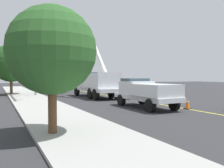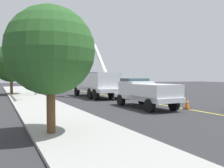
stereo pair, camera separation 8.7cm
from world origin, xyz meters
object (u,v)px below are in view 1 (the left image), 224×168
object	(u,v)px
passing_minivan	(107,85)
traffic_cone_leading	(188,103)
service_pickup_truck	(146,92)
traffic_cone_mid_rear	(97,91)
utility_bucket_truck	(95,82)
traffic_signal_mast	(38,46)
traffic_cone_mid_front	(129,96)

from	to	relation	value
passing_minivan	traffic_cone_leading	bearing A→B (deg)	179.87
service_pickup_truck	traffic_cone_leading	distance (m)	2.87
service_pickup_truck	traffic_cone_mid_rear	distance (m)	13.86
passing_minivan	traffic_cone_leading	size ratio (longest dim) A/B	6.27
utility_bucket_truck	traffic_cone_leading	size ratio (longest dim) A/B	10.58
traffic_signal_mast	utility_bucket_truck	bearing A→B (deg)	-101.91
utility_bucket_truck	service_pickup_truck	world-z (taller)	utility_bucket_truck
passing_minivan	traffic_cone_mid_rear	world-z (taller)	passing_minivan
traffic_cone_leading	traffic_signal_mast	bearing A→B (deg)	38.04
service_pickup_truck	utility_bucket_truck	bearing A→B (deg)	8.06
utility_bucket_truck	service_pickup_truck	distance (m)	9.49
traffic_cone_mid_rear	traffic_signal_mast	distance (m)	9.20
passing_minivan	traffic_cone_mid_front	xyz separation A→B (m)	(-11.07, 1.36, -0.61)
traffic_cone_mid_front	traffic_cone_mid_rear	distance (m)	8.10
passing_minivan	traffic_cone_leading	xyz separation A→B (m)	(-18.27, 0.04, -0.58)
service_pickup_truck	traffic_cone_mid_rear	size ratio (longest dim) A/B	7.67
passing_minivan	traffic_cone_mid_front	bearing A→B (deg)	173.01
utility_bucket_truck	traffic_cone_mid_front	world-z (taller)	utility_bucket_truck
traffic_cone_mid_rear	traffic_signal_mast	bearing A→B (deg)	114.92
passing_minivan	traffic_signal_mast	bearing A→B (deg)	123.86
service_pickup_truck	passing_minivan	size ratio (longest dim) A/B	1.16
traffic_cone_mid_front	traffic_signal_mast	bearing A→B (deg)	59.37
passing_minivan	traffic_signal_mast	xyz separation A→B (m)	(-6.31, 9.40, 4.35)
utility_bucket_truck	service_pickup_truck	xyz separation A→B (m)	(-9.38, -1.33, -0.50)
service_pickup_truck	traffic_cone_mid_rear	xyz separation A→B (m)	(13.84, -0.08, -0.75)
utility_bucket_truck	traffic_signal_mast	xyz separation A→B (m)	(1.19, 5.63, 3.70)
utility_bucket_truck	traffic_cone_mid_rear	world-z (taller)	utility_bucket_truck
passing_minivan	traffic_cone_mid_front	distance (m)	11.17
utility_bucket_truck	traffic_cone_mid_front	bearing A→B (deg)	-145.95
traffic_cone_mid_front	traffic_signal_mast	xyz separation A→B (m)	(4.76, 8.05, 4.96)
service_pickup_truck	traffic_cone_leading	bearing A→B (deg)	-120.09
passing_minivan	utility_bucket_truck	bearing A→B (deg)	153.28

